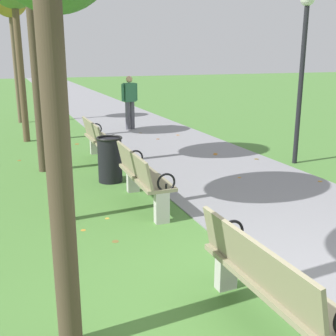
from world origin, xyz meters
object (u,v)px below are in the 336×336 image
Objects in this scene: park_bench_2 at (142,176)px; trash_bin at (110,159)px; park_bench_3 at (99,140)px; park_bench_1 at (267,281)px; lamp_post at (303,53)px; pedestrian_walking at (130,100)px.

trash_bin is at bearing 95.72° from park_bench_2.
park_bench_3 reaches higher than trash_bin.
lamp_post is at bearing 50.16° from park_bench_1.
park_bench_1 is 10.13m from pedestrian_walking.
trash_bin is at bearing 178.24° from lamp_post.
park_bench_1 is at bearing -129.84° from lamp_post.
lamp_post is (3.90, 1.35, 1.82)m from park_bench_2.
lamp_post is at bearing -67.96° from pedestrian_walking.
park_bench_3 is 4.63m from lamp_post.
pedestrian_walking is at bearing 75.13° from park_bench_2.
park_bench_1 is 0.46× the size of lamp_post.
pedestrian_walking is at bearing 69.71° from trash_bin.
lamp_post is at bearing 19.03° from park_bench_2.
pedestrian_walking reaches higher than park_bench_3.
pedestrian_walking reaches higher than park_bench_2.
park_bench_2 is 4.51m from lamp_post.
park_bench_2 is 0.46× the size of lamp_post.
park_bench_2 is 0.99× the size of pedestrian_walking.
park_bench_1 is 6.36m from lamp_post.
lamp_post reaches higher than trash_bin.
pedestrian_walking is 5.87m from lamp_post.
park_bench_2 is at bearing -90.00° from park_bench_3.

